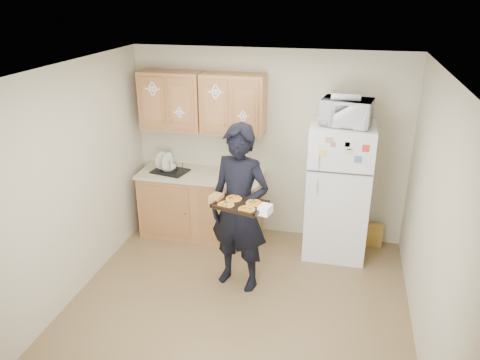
% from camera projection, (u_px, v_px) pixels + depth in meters
% --- Properties ---
extents(floor, '(3.60, 3.60, 0.00)m').
position_uv_depth(floor, '(237.00, 307.00, 5.01)').
color(floor, brown).
rests_on(floor, ground).
extents(ceiling, '(3.60, 3.60, 0.00)m').
position_uv_depth(ceiling, '(236.00, 71.00, 4.06)').
color(ceiling, silver).
rests_on(ceiling, wall_back).
extents(wall_back, '(3.60, 0.04, 2.50)m').
position_uv_depth(wall_back, '(268.00, 146.00, 6.16)').
color(wall_back, '#BFB89B').
rests_on(wall_back, floor).
extents(wall_front, '(3.60, 0.04, 2.50)m').
position_uv_depth(wall_front, '(169.00, 321.00, 2.92)').
color(wall_front, '#BFB89B').
rests_on(wall_front, floor).
extents(wall_left, '(0.04, 3.60, 2.50)m').
position_uv_depth(wall_left, '(70.00, 185.00, 4.92)').
color(wall_left, '#BFB89B').
rests_on(wall_left, floor).
extents(wall_right, '(0.04, 3.60, 2.50)m').
position_uv_depth(wall_right, '(433.00, 221.00, 4.16)').
color(wall_right, '#BFB89B').
rests_on(wall_right, floor).
extents(refrigerator, '(0.75, 0.70, 1.70)m').
position_uv_depth(refrigerator, '(338.00, 191.00, 5.78)').
color(refrigerator, white).
rests_on(refrigerator, floor).
extents(base_cabinet, '(1.60, 0.60, 0.86)m').
position_uv_depth(base_cabinet, '(201.00, 206.00, 6.36)').
color(base_cabinet, '#9A5935').
rests_on(base_cabinet, floor).
extents(countertop, '(1.64, 0.64, 0.04)m').
position_uv_depth(countertop, '(200.00, 175.00, 6.19)').
color(countertop, '#C3BB96').
rests_on(countertop, base_cabinet).
extents(upper_cab_left, '(0.80, 0.33, 0.75)m').
position_uv_depth(upper_cab_left, '(172.00, 101.00, 6.04)').
color(upper_cab_left, '#9A5935').
rests_on(upper_cab_left, wall_back).
extents(upper_cab_right, '(0.80, 0.33, 0.75)m').
position_uv_depth(upper_cab_right, '(233.00, 104.00, 5.86)').
color(upper_cab_right, '#9A5935').
rests_on(upper_cab_right, wall_back).
extents(cereal_box, '(0.20, 0.07, 0.32)m').
position_uv_depth(cereal_box, '(374.00, 235.00, 6.15)').
color(cereal_box, gold).
rests_on(cereal_box, floor).
extents(person, '(0.78, 0.61, 1.90)m').
position_uv_depth(person, '(239.00, 209.00, 5.08)').
color(person, black).
rests_on(person, floor).
extents(baking_tray, '(0.57, 0.48, 0.04)m').
position_uv_depth(baking_tray, '(240.00, 205.00, 4.73)').
color(baking_tray, black).
rests_on(baking_tray, person).
extents(pizza_front_left, '(0.17, 0.17, 0.02)m').
position_uv_depth(pizza_front_left, '(226.00, 204.00, 4.71)').
color(pizza_front_left, orange).
rests_on(pizza_front_left, baking_tray).
extents(pizza_front_right, '(0.17, 0.17, 0.02)m').
position_uv_depth(pizza_front_right, '(247.00, 209.00, 4.61)').
color(pizza_front_right, orange).
rests_on(pizza_front_right, baking_tray).
extents(pizza_back_left, '(0.17, 0.17, 0.02)m').
position_uv_depth(pizza_back_left, '(234.00, 198.00, 4.84)').
color(pizza_back_left, orange).
rests_on(pizza_back_left, baking_tray).
extents(pizza_back_right, '(0.17, 0.17, 0.02)m').
position_uv_depth(pizza_back_right, '(254.00, 203.00, 4.74)').
color(pizza_back_right, orange).
rests_on(pizza_back_right, baking_tray).
extents(microwave, '(0.61, 0.46, 0.31)m').
position_uv_depth(microwave, '(347.00, 112.00, 5.35)').
color(microwave, white).
rests_on(microwave, refrigerator).
extents(foil_pan, '(0.33, 0.23, 0.07)m').
position_uv_depth(foil_pan, '(346.00, 95.00, 5.31)').
color(foil_pan, '#AEAEB5').
rests_on(foil_pan, microwave).
extents(dish_rack, '(0.50, 0.42, 0.18)m').
position_uv_depth(dish_rack, '(170.00, 166.00, 6.21)').
color(dish_rack, black).
rests_on(dish_rack, countertop).
extents(bowl, '(0.25, 0.25, 0.05)m').
position_uv_depth(bowl, '(168.00, 168.00, 6.23)').
color(bowl, silver).
rests_on(bowl, dish_rack).
extents(soap_bottle, '(0.09, 0.09, 0.19)m').
position_uv_depth(soap_bottle, '(246.00, 175.00, 5.89)').
color(soap_bottle, white).
rests_on(soap_bottle, countertop).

